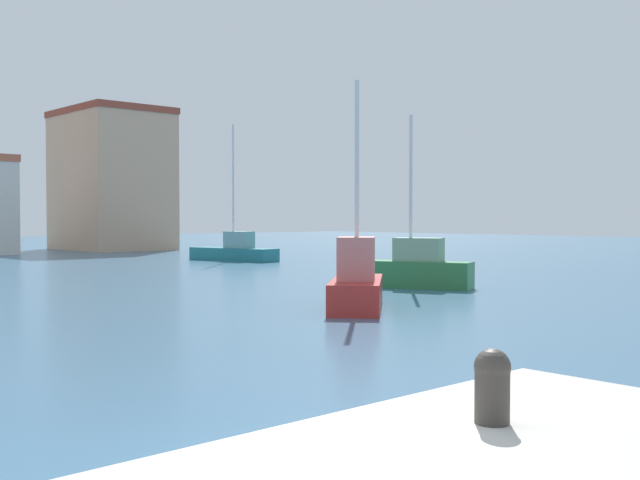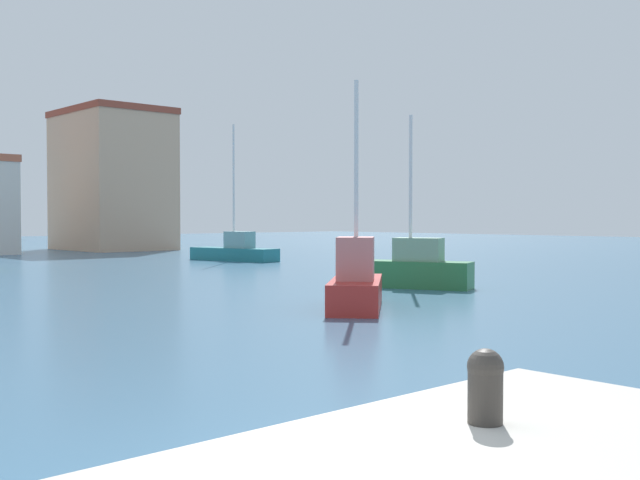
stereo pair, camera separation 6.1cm
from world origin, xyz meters
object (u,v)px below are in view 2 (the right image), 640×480
Objects in this scene: sailboat_red_center_channel at (356,284)px; sailboat_teal_mid_harbor at (235,251)px; mooring_bollard at (485,383)px; sailboat_green_distant_east at (412,268)px.

sailboat_red_center_channel is 24.59m from sailboat_teal_mid_harbor.
sailboat_teal_mid_harbor is at bearing 56.73° from mooring_bollard.
mooring_bollard is 0.07× the size of sailboat_teal_mid_harbor.
sailboat_green_distant_east is 19.35m from sailboat_teal_mid_harbor.
mooring_bollard is at bearing -131.48° from sailboat_red_center_channel.
sailboat_red_center_channel reaches higher than mooring_bollard.
mooring_bollard is 0.09× the size of sailboat_red_center_channel.
sailboat_green_distant_east is 0.78× the size of sailboat_teal_mid_harbor.
mooring_bollard is 22.17m from sailboat_green_distant_east.
mooring_bollard is 40.01m from sailboat_teal_mid_harbor.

